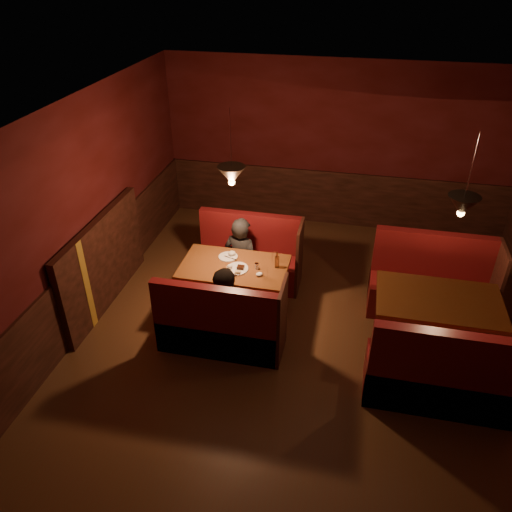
% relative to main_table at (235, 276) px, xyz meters
% --- Properties ---
extents(room, '(6.02, 7.02, 2.92)m').
position_rel_main_table_xyz_m(room, '(0.80, -0.50, 0.47)').
color(room, brown).
rests_on(room, ground).
extents(main_table, '(1.42, 0.86, 0.99)m').
position_rel_main_table_xyz_m(main_table, '(0.00, 0.00, 0.00)').
color(main_table, '#592A10').
rests_on(main_table, ground).
extents(main_bench_far, '(1.56, 0.56, 1.06)m').
position_rel_main_table_xyz_m(main_bench_far, '(0.02, 0.80, -0.25)').
color(main_bench_far, '#531218').
rests_on(main_bench_far, ground).
extents(main_bench_near, '(1.56, 0.56, 1.06)m').
position_rel_main_table_xyz_m(main_bench_near, '(0.02, -0.81, -0.25)').
color(main_bench_near, '#531218').
rests_on(main_bench_near, ground).
extents(second_table, '(1.46, 0.93, 0.82)m').
position_rel_main_table_xyz_m(second_table, '(2.58, -0.27, 0.02)').
color(second_table, '#592A10').
rests_on(second_table, ground).
extents(second_bench_far, '(1.61, 0.60, 1.15)m').
position_rel_main_table_xyz_m(second_bench_far, '(2.61, 0.60, -0.22)').
color(second_bench_far, '#531218').
rests_on(second_bench_far, ground).
extents(second_bench_near, '(1.61, 0.60, 1.15)m').
position_rel_main_table_xyz_m(second_bench_near, '(2.61, -1.15, -0.22)').
color(second_bench_near, '#531218').
rests_on(second_bench_near, ground).
extents(diner_a, '(0.63, 0.49, 1.51)m').
position_rel_main_table_xyz_m(diner_a, '(-0.06, 0.58, 0.17)').
color(diner_a, black).
rests_on(diner_a, ground).
extents(diner_b, '(0.84, 0.75, 1.44)m').
position_rel_main_table_xyz_m(diner_b, '(0.07, -0.65, 0.13)').
color(diner_b, black).
rests_on(diner_b, ground).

